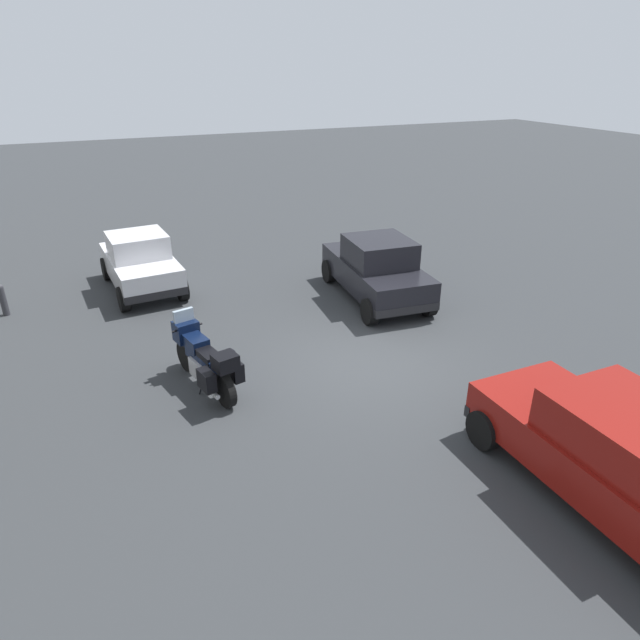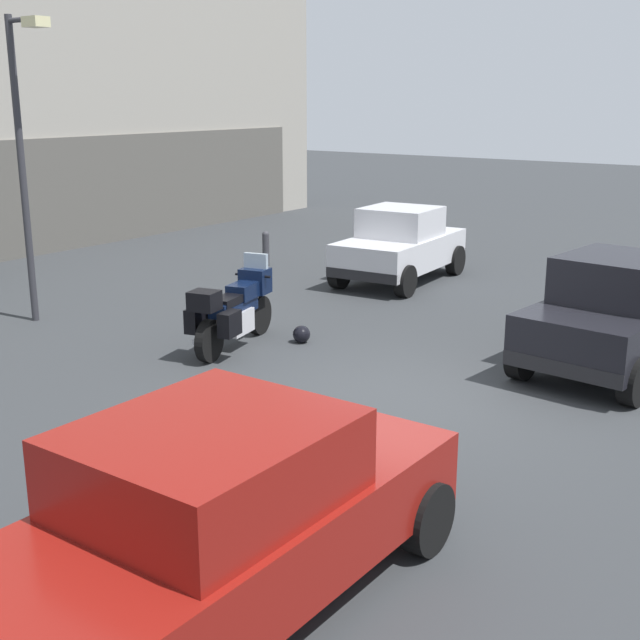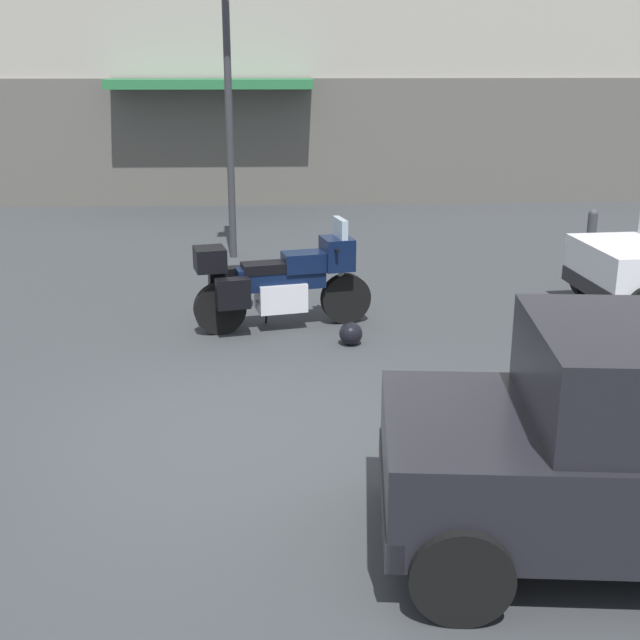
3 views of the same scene
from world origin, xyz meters
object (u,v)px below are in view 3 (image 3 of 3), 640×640
motorcycle (280,280)px  helmet (351,334)px  streetlamp_curbside (227,71)px  bollard_curbside (592,231)px

motorcycle → helmet: 1.18m
helmet → streetlamp_curbside: size_ratio=0.06×
motorcycle → bollard_curbside: motorcycle is taller
motorcycle → streetlamp_curbside: bearing=88.8°
helmet → bollard_curbside: (4.48, 4.41, 0.29)m
motorcycle → helmet: motorcycle is taller
motorcycle → bollard_curbside: 6.49m
streetlamp_curbside → bollard_curbside: size_ratio=6.26×
helmet → streetlamp_curbside: 5.57m
bollard_curbside → helmet: bearing=-135.5°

